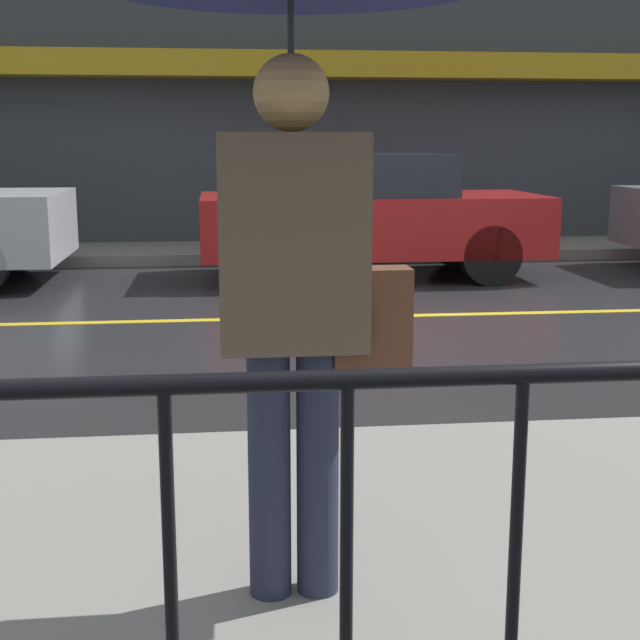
% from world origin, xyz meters
% --- Properties ---
extents(ground_plane, '(80.00, 80.00, 0.00)m').
position_xyz_m(ground_plane, '(0.00, 0.00, 0.00)').
color(ground_plane, '#262628').
extents(sidewalk_far, '(28.00, 1.61, 0.14)m').
position_xyz_m(sidewalk_far, '(0.00, 4.35, 0.07)').
color(sidewalk_far, gray).
rests_on(sidewalk_far, ground_plane).
extents(lane_marking, '(25.20, 0.12, 0.01)m').
position_xyz_m(lane_marking, '(0.00, 0.00, 0.00)').
color(lane_marking, gold).
rests_on(lane_marking, ground_plane).
extents(building_storefront, '(28.00, 0.85, 6.73)m').
position_xyz_m(building_storefront, '(0.00, 5.28, 3.33)').
color(building_storefront, '#383D42').
rests_on(building_storefront, ground_plane).
extents(pedestrian, '(1.17, 1.17, 2.12)m').
position_xyz_m(pedestrian, '(-1.53, -5.19, 1.87)').
color(pedestrian, '#23283D').
rests_on(pedestrian, sidewalk_near).
extents(car_red, '(3.91, 1.74, 1.42)m').
position_xyz_m(car_red, '(-0.03, 2.40, 0.74)').
color(car_red, maroon).
rests_on(car_red, ground_plane).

